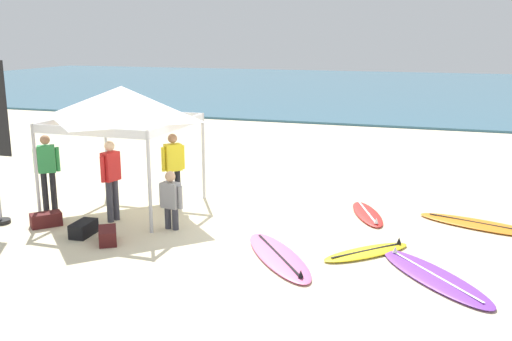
{
  "coord_description": "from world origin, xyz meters",
  "views": [
    {
      "loc": [
        3.83,
        -10.61,
        3.84
      ],
      "look_at": [
        0.06,
        0.81,
        1.0
      ],
      "focal_mm": 40.63,
      "sensor_mm": 36.0,
      "label": 1
    }
  ],
  "objects_px": {
    "surfboard_pink": "(279,256)",
    "gear_bag_near_tent": "(108,236)",
    "canopy_tent": "(122,103)",
    "surfboard_red": "(367,214)",
    "person_red": "(111,175)",
    "person_green": "(47,167)",
    "surfboard_yellow": "(367,252)",
    "person_yellow": "(173,166)",
    "person_grey": "(171,198)",
    "surfboard_orange": "(482,225)",
    "gear_bag_by_pole": "(84,229)",
    "surfboard_purple": "(434,276)",
    "gear_bag_on_sand": "(46,220)"
  },
  "relations": [
    {
      "from": "surfboard_orange",
      "to": "person_yellow",
      "type": "height_order",
      "value": "person_yellow"
    },
    {
      "from": "canopy_tent",
      "to": "surfboard_red",
      "type": "distance_m",
      "value": 5.85
    },
    {
      "from": "person_red",
      "to": "surfboard_purple",
      "type": "bearing_deg",
      "value": -8.53
    },
    {
      "from": "canopy_tent",
      "to": "surfboard_red",
      "type": "relative_size",
      "value": 1.47
    },
    {
      "from": "canopy_tent",
      "to": "person_yellow",
      "type": "relative_size",
      "value": 1.61
    },
    {
      "from": "surfboard_red",
      "to": "gear_bag_on_sand",
      "type": "bearing_deg",
      "value": -155.75
    },
    {
      "from": "surfboard_yellow",
      "to": "gear_bag_by_pole",
      "type": "relative_size",
      "value": 2.75
    },
    {
      "from": "person_grey",
      "to": "gear_bag_by_pole",
      "type": "xyz_separation_m",
      "value": [
        -1.46,
        -0.9,
        -0.52
      ]
    },
    {
      "from": "person_grey",
      "to": "gear_bag_near_tent",
      "type": "xyz_separation_m",
      "value": [
        -0.79,
        -1.1,
        -0.52
      ]
    },
    {
      "from": "surfboard_pink",
      "to": "person_green",
      "type": "bearing_deg",
      "value": 168.74
    },
    {
      "from": "canopy_tent",
      "to": "surfboard_purple",
      "type": "bearing_deg",
      "value": -15.59
    },
    {
      "from": "surfboard_orange",
      "to": "person_green",
      "type": "xyz_separation_m",
      "value": [
        -9.1,
        -1.84,
        0.95
      ]
    },
    {
      "from": "surfboard_yellow",
      "to": "gear_bag_near_tent",
      "type": "xyz_separation_m",
      "value": [
        -4.73,
        -0.96,
        0.1
      ]
    },
    {
      "from": "surfboard_purple",
      "to": "gear_bag_near_tent",
      "type": "bearing_deg",
      "value": -177.91
    },
    {
      "from": "gear_bag_near_tent",
      "to": "gear_bag_on_sand",
      "type": "xyz_separation_m",
      "value": [
        -1.73,
        0.45,
        0.0
      ]
    },
    {
      "from": "surfboard_yellow",
      "to": "gear_bag_on_sand",
      "type": "bearing_deg",
      "value": -175.52
    },
    {
      "from": "canopy_tent",
      "to": "surfboard_orange",
      "type": "xyz_separation_m",
      "value": [
        7.57,
        1.13,
        -2.35
      ]
    },
    {
      "from": "surfboard_red",
      "to": "gear_bag_on_sand",
      "type": "distance_m",
      "value": 6.76
    },
    {
      "from": "person_yellow",
      "to": "person_grey",
      "type": "relative_size",
      "value": 1.43
    },
    {
      "from": "surfboard_purple",
      "to": "person_red",
      "type": "bearing_deg",
      "value": 171.47
    },
    {
      "from": "surfboard_red",
      "to": "person_green",
      "type": "xyz_separation_m",
      "value": [
        -6.76,
        -1.85,
        0.95
      ]
    },
    {
      "from": "gear_bag_on_sand",
      "to": "person_green",
      "type": "bearing_deg",
      "value": 123.03
    },
    {
      "from": "canopy_tent",
      "to": "person_red",
      "type": "height_order",
      "value": "canopy_tent"
    },
    {
      "from": "surfboard_orange",
      "to": "person_green",
      "type": "height_order",
      "value": "person_green"
    },
    {
      "from": "gear_bag_by_pole",
      "to": "gear_bag_on_sand",
      "type": "height_order",
      "value": "same"
    },
    {
      "from": "surfboard_orange",
      "to": "surfboard_purple",
      "type": "relative_size",
      "value": 1.11
    },
    {
      "from": "person_red",
      "to": "person_green",
      "type": "xyz_separation_m",
      "value": [
        -1.73,
        0.19,
        0.0
      ]
    },
    {
      "from": "gear_bag_by_pole",
      "to": "person_red",
      "type": "bearing_deg",
      "value": 86.57
    },
    {
      "from": "surfboard_red",
      "to": "surfboard_purple",
      "type": "relative_size",
      "value": 0.78
    },
    {
      "from": "canopy_tent",
      "to": "person_red",
      "type": "bearing_deg",
      "value": -77.53
    },
    {
      "from": "surfboard_purple",
      "to": "canopy_tent",
      "type": "bearing_deg",
      "value": 164.41
    },
    {
      "from": "canopy_tent",
      "to": "person_green",
      "type": "distance_m",
      "value": 2.19
    },
    {
      "from": "canopy_tent",
      "to": "person_grey",
      "type": "height_order",
      "value": "canopy_tent"
    },
    {
      "from": "canopy_tent",
      "to": "person_green",
      "type": "bearing_deg",
      "value": -155.22
    },
    {
      "from": "surfboard_purple",
      "to": "surfboard_yellow",
      "type": "xyz_separation_m",
      "value": [
        -1.16,
        0.74,
        0.0
      ]
    },
    {
      "from": "person_green",
      "to": "gear_bag_near_tent",
      "type": "bearing_deg",
      "value": -30.55
    },
    {
      "from": "surfboard_yellow",
      "to": "person_red",
      "type": "xyz_separation_m",
      "value": [
        -5.34,
        0.23,
        0.95
      ]
    },
    {
      "from": "person_grey",
      "to": "surfboard_pink",
      "type": "bearing_deg",
      "value": -18.67
    },
    {
      "from": "canopy_tent",
      "to": "person_green",
      "type": "relative_size",
      "value": 1.61
    },
    {
      "from": "surfboard_yellow",
      "to": "person_green",
      "type": "relative_size",
      "value": 0.97
    },
    {
      "from": "surfboard_pink",
      "to": "gear_bag_by_pole",
      "type": "bearing_deg",
      "value": -179.16
    },
    {
      "from": "surfboard_yellow",
      "to": "gear_bag_near_tent",
      "type": "height_order",
      "value": "gear_bag_near_tent"
    },
    {
      "from": "person_green",
      "to": "gear_bag_near_tent",
      "type": "height_order",
      "value": "person_green"
    },
    {
      "from": "surfboard_yellow",
      "to": "gear_bag_by_pole",
      "type": "distance_m",
      "value": 5.45
    },
    {
      "from": "canopy_tent",
      "to": "gear_bag_near_tent",
      "type": "distance_m",
      "value": 3.17
    },
    {
      "from": "surfboard_pink",
      "to": "gear_bag_near_tent",
      "type": "height_order",
      "value": "gear_bag_near_tent"
    },
    {
      "from": "surfboard_purple",
      "to": "gear_bag_near_tent",
      "type": "distance_m",
      "value": 5.9
    },
    {
      "from": "surfboard_yellow",
      "to": "person_yellow",
      "type": "xyz_separation_m",
      "value": [
        -4.51,
        1.45,
        0.95
      ]
    },
    {
      "from": "person_red",
      "to": "person_grey",
      "type": "bearing_deg",
      "value": -3.63
    },
    {
      "from": "surfboard_yellow",
      "to": "surfboard_red",
      "type": "bearing_deg",
      "value": 97.52
    }
  ]
}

